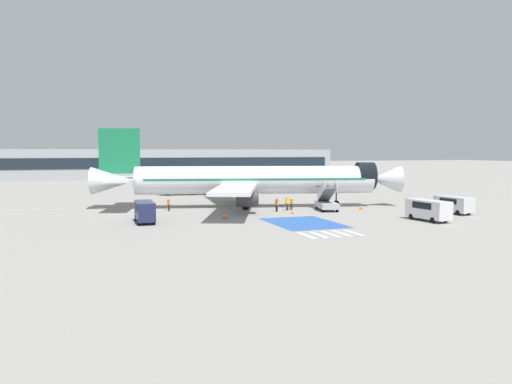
# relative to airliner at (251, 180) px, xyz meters

# --- Properties ---
(ground_plane) EXTENTS (600.00, 600.00, 0.00)m
(ground_plane) POSITION_rel_airliner_xyz_m (2.39, -1.13, -3.69)
(ground_plane) COLOR gray
(apron_leadline_yellow) EXTENTS (73.89, 17.95, 0.01)m
(apron_leadline_yellow) POSITION_rel_airliner_xyz_m (0.63, -0.15, -3.69)
(apron_leadline_yellow) COLOR gold
(apron_leadline_yellow) RESTS_ON ground_plane
(apron_stand_patch_blue) EXTENTS (6.84, 9.70, 0.01)m
(apron_stand_patch_blue) POSITION_rel_airliner_xyz_m (0.63, -15.88, -3.69)
(apron_stand_patch_blue) COLOR #2856A8
(apron_stand_patch_blue) RESTS_ON ground_plane
(apron_walkway_bar_0) EXTENTS (0.44, 3.60, 0.01)m
(apron_walkway_bar_0) POSITION_rel_airliner_xyz_m (-2.37, -23.20, -3.69)
(apron_walkway_bar_0) COLOR silver
(apron_walkway_bar_0) RESTS_ON ground_plane
(apron_walkway_bar_1) EXTENTS (0.44, 3.60, 0.01)m
(apron_walkway_bar_1) POSITION_rel_airliner_xyz_m (-1.17, -23.20, -3.69)
(apron_walkway_bar_1) COLOR silver
(apron_walkway_bar_1) RESTS_ON ground_plane
(apron_walkway_bar_2) EXTENTS (0.44, 3.60, 0.01)m
(apron_walkway_bar_2) POSITION_rel_airliner_xyz_m (0.03, -23.20, -3.69)
(apron_walkway_bar_2) COLOR silver
(apron_walkway_bar_2) RESTS_ON ground_plane
(apron_walkway_bar_3) EXTENTS (0.44, 3.60, 0.01)m
(apron_walkway_bar_3) POSITION_rel_airliner_xyz_m (1.23, -23.20, -3.69)
(apron_walkway_bar_3) COLOR silver
(apron_walkway_bar_3) RESTS_ON ground_plane
(apron_walkway_bar_4) EXTENTS (0.44, 3.60, 0.01)m
(apron_walkway_bar_4) POSITION_rel_airliner_xyz_m (2.43, -23.20, -3.69)
(apron_walkway_bar_4) COLOR silver
(apron_walkway_bar_4) RESTS_ON ground_plane
(airliner) EXTENTS (41.44, 32.73, 10.57)m
(airliner) POSITION_rel_airliner_xyz_m (0.00, 0.00, 0.00)
(airliner) COLOR silver
(airliner) RESTS_ON ground_plane
(boarding_stairs_forward) EXTENTS (3.26, 5.54, 3.90)m
(boarding_stairs_forward) POSITION_rel_airliner_xyz_m (8.13, -6.51, -2.71)
(boarding_stairs_forward) COLOR #ADB2BA
(boarding_stairs_forward) RESTS_ON ground_plane
(fuel_tanker) EXTENTS (9.57, 3.36, 3.50)m
(fuel_tanker) POSITION_rel_airliner_xyz_m (-4.26, 22.38, -1.92)
(fuel_tanker) COLOR #38383D
(fuel_tanker) RESTS_ON ground_plane
(service_van_0) EXTENTS (2.43, 5.37, 2.28)m
(service_van_0) POSITION_rel_airliner_xyz_m (14.09, -18.92, -2.33)
(service_van_0) COLOR silver
(service_van_0) RESTS_ON ground_plane
(service_van_1) EXTENTS (1.87, 5.12, 2.25)m
(service_van_1) POSITION_rel_airliner_xyz_m (-15.26, -10.18, -2.35)
(service_van_1) COLOR #1E234C
(service_van_1) RESTS_ON ground_plane
(service_van_2) EXTENTS (2.51, 4.95, 2.09)m
(service_van_2) POSITION_rel_airliner_xyz_m (21.17, -14.61, -2.43)
(service_van_2) COLOR silver
(service_van_2) RESTS_ON ground_plane
(ground_crew_0) EXTENTS (0.48, 0.36, 1.77)m
(ground_crew_0) POSITION_rel_airliner_xyz_m (3.31, -4.92, -2.67)
(ground_crew_0) COLOR #2D2D33
(ground_crew_0) RESTS_ON ground_plane
(ground_crew_1) EXTENTS (0.49, 0.41, 1.59)m
(ground_crew_1) POSITION_rel_airliner_xyz_m (4.13, -4.33, -2.78)
(ground_crew_1) COLOR #2D2D33
(ground_crew_1) RESTS_ON ground_plane
(ground_crew_2) EXTENTS (0.38, 0.49, 1.66)m
(ground_crew_2) POSITION_rel_airliner_xyz_m (1.57, -5.66, -2.74)
(ground_crew_2) COLOR #191E38
(ground_crew_2) RESTS_ON ground_plane
(ground_crew_3) EXTENTS (0.37, 0.48, 1.60)m
(ground_crew_3) POSITION_rel_airliner_xyz_m (-11.16, -0.53, -2.78)
(ground_crew_3) COLOR #2D2D33
(ground_crew_3) RESTS_ON ground_plane
(traffic_cone_0) EXTENTS (0.58, 0.58, 0.64)m
(traffic_cone_0) POSITION_rel_airliner_xyz_m (12.75, -7.30, -3.37)
(traffic_cone_0) COLOR orange
(traffic_cone_0) RESTS_ON ground_plane
(traffic_cone_1) EXTENTS (0.62, 0.62, 0.69)m
(traffic_cone_1) POSITION_rel_airliner_xyz_m (-6.46, -10.13, -3.34)
(traffic_cone_1) COLOR orange
(traffic_cone_1) RESTS_ON ground_plane
(traffic_cone_2) EXTENTS (0.47, 0.47, 0.52)m
(traffic_cone_2) POSITION_rel_airliner_xyz_m (2.47, -8.64, -3.43)
(traffic_cone_2) COLOR orange
(traffic_cone_2) RESTS_ON ground_plane
(terminal_building) EXTENTS (93.87, 12.10, 8.14)m
(terminal_building) POSITION_rel_airliner_xyz_m (2.01, 77.35, 0.38)
(terminal_building) COLOR #9EA3A8
(terminal_building) RESTS_ON ground_plane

